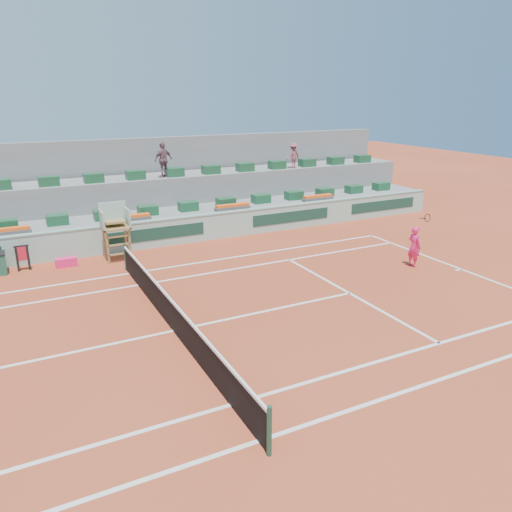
% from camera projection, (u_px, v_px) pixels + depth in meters
% --- Properties ---
extents(ground, '(90.00, 90.00, 0.00)m').
position_uv_depth(ground, '(173.00, 331.00, 14.68)').
color(ground, '#99371D').
rests_on(ground, ground).
extents(seating_tier_lower, '(36.00, 4.00, 1.20)m').
position_uv_depth(seating_tier_lower, '(102.00, 228.00, 23.56)').
color(seating_tier_lower, gray).
rests_on(seating_tier_lower, ground).
extents(seating_tier_upper, '(36.00, 2.40, 2.60)m').
position_uv_depth(seating_tier_upper, '(95.00, 207.00, 24.69)').
color(seating_tier_upper, gray).
rests_on(seating_tier_upper, ground).
extents(stadium_back_wall, '(36.00, 0.40, 4.40)m').
position_uv_depth(stadium_back_wall, '(87.00, 184.00, 25.77)').
color(stadium_back_wall, gray).
rests_on(stadium_back_wall, ground).
extents(player_bag, '(0.82, 0.36, 0.36)m').
position_uv_depth(player_bag, '(66.00, 262.00, 20.07)').
color(player_bag, '#FF216C').
rests_on(player_bag, ground).
extents(spectator_mid, '(1.11, 0.75, 1.76)m').
position_uv_depth(spectator_mid, '(163.00, 160.00, 24.94)').
color(spectator_mid, '#78505A').
rests_on(spectator_mid, seating_tier_upper).
extents(spectator_right, '(1.01, 0.73, 1.41)m').
position_uv_depth(spectator_right, '(293.00, 155.00, 28.09)').
color(spectator_right, '#8D4650').
rests_on(spectator_right, seating_tier_upper).
extents(court_lines, '(23.89, 11.09, 0.01)m').
position_uv_depth(court_lines, '(173.00, 331.00, 14.68)').
color(court_lines, silver).
rests_on(court_lines, ground).
extents(tennis_net, '(0.10, 11.97, 1.10)m').
position_uv_depth(tennis_net, '(173.00, 315.00, 14.51)').
color(tennis_net, black).
rests_on(tennis_net, ground).
extents(advertising_hoarding, '(36.00, 0.34, 1.26)m').
position_uv_depth(advertising_hoarding, '(112.00, 239.00, 21.69)').
color(advertising_hoarding, '#99C1B0').
rests_on(advertising_hoarding, ground).
extents(umpire_chair, '(1.10, 0.90, 2.40)m').
position_uv_depth(umpire_chair, '(115.00, 224.00, 20.55)').
color(umpire_chair, olive).
rests_on(umpire_chair, ground).
extents(seat_row_lower, '(32.90, 0.60, 0.44)m').
position_uv_depth(seat_row_lower, '(104.00, 215.00, 22.54)').
color(seat_row_lower, '#1A4E2C').
rests_on(seat_row_lower, seating_tier_lower).
extents(seat_row_upper, '(32.90, 0.60, 0.44)m').
position_uv_depth(seat_row_upper, '(94.00, 178.00, 23.71)').
color(seat_row_upper, '#1A4E2C').
rests_on(seat_row_upper, seating_tier_upper).
extents(flower_planters, '(26.80, 0.36, 0.28)m').
position_uv_depth(flower_planters, '(72.00, 224.00, 21.24)').
color(flower_planters, '#545454').
rests_on(flower_planters, seating_tier_lower).
extents(towel_rack, '(0.54, 0.09, 1.03)m').
position_uv_depth(towel_rack, '(22.00, 256.00, 19.49)').
color(towel_rack, black).
rests_on(towel_rack, ground).
extents(tennis_player, '(0.42, 0.87, 2.28)m').
position_uv_depth(tennis_player, '(414.00, 246.00, 19.92)').
color(tennis_player, '#FF216C').
rests_on(tennis_player, ground).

